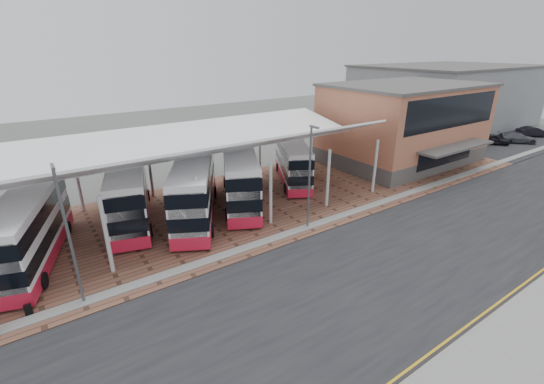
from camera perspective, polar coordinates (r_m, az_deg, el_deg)
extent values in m
plane|color=#51544E|center=(23.72, 11.66, -12.53)|extent=(140.00, 140.00, 0.00)
cube|color=black|center=(23.17, 13.46, -13.59)|extent=(120.00, 14.00, 0.02)
cube|color=brown|center=(33.70, -1.69, -1.18)|extent=(72.00, 16.00, 0.06)
cube|color=slate|center=(20.12, 31.76, -22.98)|extent=(120.00, 4.00, 0.14)
cube|color=slate|center=(27.61, 2.48, -6.59)|extent=(120.00, 0.80, 0.14)
cube|color=black|center=(64.41, 33.58, 6.44)|extent=(22.00, 10.00, 0.08)
cube|color=gold|center=(20.66, 26.50, -20.64)|extent=(120.00, 0.12, 0.01)
cube|color=gold|center=(20.75, 25.75, -20.27)|extent=(120.00, 0.12, 0.01)
cylinder|color=silver|center=(24.27, -24.54, -6.24)|extent=(0.26, 0.26, 5.20)
cylinder|color=silver|center=(34.54, -28.01, 0.79)|extent=(0.26, 0.26, 4.60)
cylinder|color=silver|center=(25.63, -11.42, -3.08)|extent=(0.26, 0.26, 5.20)
cylinder|color=silver|center=(35.51, -18.52, 2.80)|extent=(0.26, 0.26, 4.60)
cylinder|color=silver|center=(28.22, -0.22, -0.23)|extent=(0.26, 0.26, 5.20)
cylinder|color=silver|center=(37.42, -9.73, 4.59)|extent=(0.26, 0.26, 4.60)
cylinder|color=silver|center=(31.75, 8.79, 2.07)|extent=(0.26, 0.26, 5.20)
cylinder|color=silver|center=(40.15, -1.94, 6.09)|extent=(0.26, 0.26, 4.60)
cylinder|color=silver|center=(35.94, 15.87, 3.84)|extent=(0.26, 0.26, 5.20)
cylinder|color=silver|center=(43.54, 4.79, 7.28)|extent=(0.26, 0.26, 4.60)
cube|color=white|center=(26.36, -13.91, 5.55)|extent=(37.00, 4.95, 1.95)
cube|color=white|center=(31.56, -17.59, 7.45)|extent=(37.00, 7.12, 1.43)
cube|color=#4C4A47|center=(48.02, 19.30, 5.78)|extent=(18.00, 12.00, 1.80)
cube|color=#B0684C|center=(47.07, 19.99, 11.04)|extent=(18.00, 12.00, 7.20)
cube|color=black|center=(43.70, 26.49, 11.21)|extent=(16.00, 0.25, 3.40)
cube|color=black|center=(44.64, 25.48, 5.31)|extent=(10.00, 0.25, 2.20)
cube|color=#4C4A47|center=(43.86, 26.92, 6.30)|extent=(11.00, 2.40, 0.25)
cube|color=#4C4A47|center=(46.60, 20.60, 15.49)|extent=(18.40, 12.40, 0.30)
cube|color=slate|center=(73.29, 25.61, 13.39)|extent=(30.00, 20.00, 10.00)
cube|color=#4C4A47|center=(72.90, 26.29, 17.33)|extent=(30.50, 20.50, 0.30)
cylinder|color=#525459|center=(21.55, -29.17, -6.49)|extent=(0.16, 0.16, 8.00)
cube|color=#525459|center=(19.87, -31.17, 3.41)|extent=(0.15, 0.90, 0.15)
cylinder|color=#525459|center=(27.22, 5.87, 1.95)|extent=(0.16, 0.16, 8.00)
cube|color=#525459|center=(25.91, 6.65, 10.10)|extent=(0.15, 0.90, 0.15)
cube|color=white|center=(28.01, -33.82, -4.76)|extent=(5.56, 11.10, 4.24)
cube|color=red|center=(28.72, -33.10, -7.85)|extent=(5.61, 11.15, 0.89)
cube|color=black|center=(28.19, -33.63, -5.57)|extent=(5.61, 11.15, 0.94)
cube|color=black|center=(27.59, -34.31, -2.64)|extent=(5.61, 11.15, 0.94)
cylinder|color=black|center=(25.53, -32.23, -11.67)|extent=(0.56, 1.02, 0.99)
cylinder|color=black|center=(32.14, -33.67, -5.28)|extent=(0.56, 1.02, 0.99)
cylinder|color=black|center=(31.46, -29.39, -4.90)|extent=(0.56, 1.02, 0.99)
cube|color=white|center=(31.09, -21.54, 0.19)|extent=(5.51, 11.65, 4.44)
cube|color=red|center=(31.76, -21.09, -2.84)|extent=(5.56, 11.70, 0.93)
cube|color=black|center=(31.26, -21.42, -0.60)|extent=(5.56, 11.70, 0.98)
cube|color=black|center=(30.71, -21.84, 2.25)|extent=(5.56, 11.70, 0.98)
cube|color=black|center=(25.94, -21.77, -4.38)|extent=(2.27, 0.72, 3.72)
cylinder|color=black|center=(28.66, -23.73, -6.33)|extent=(0.55, 1.07, 1.03)
cylinder|color=black|center=(28.47, -18.56, -5.74)|extent=(0.55, 1.07, 1.03)
cylinder|color=black|center=(35.28, -23.06, -0.96)|extent=(0.55, 1.07, 1.03)
cylinder|color=black|center=(35.13, -18.89, -0.45)|extent=(0.55, 1.07, 1.03)
cube|color=white|center=(30.04, -12.01, 0.77)|extent=(7.90, 11.76, 4.64)
cube|color=red|center=(30.76, -11.74, -2.51)|extent=(7.96, 11.81, 0.97)
cube|color=black|center=(30.22, -11.94, -0.09)|extent=(7.96, 11.81, 1.02)
cube|color=black|center=(29.63, -12.20, 3.01)|extent=(7.96, 11.81, 1.02)
cube|color=black|center=(24.72, -13.08, -4.35)|extent=(2.20, 1.22, 3.88)
cylinder|color=black|center=(27.61, -15.11, -6.16)|extent=(0.77, 1.10, 1.08)
cylinder|color=black|center=(27.31, -9.49, -5.98)|extent=(0.77, 1.10, 1.08)
cylinder|color=black|center=(34.45, -13.48, -0.25)|extent=(0.77, 1.10, 1.08)
cylinder|color=black|center=(34.21, -9.00, -0.05)|extent=(0.77, 1.10, 1.08)
cube|color=white|center=(32.41, -5.06, 2.67)|extent=(7.53, 11.64, 4.56)
cube|color=red|center=(33.06, -4.95, -0.37)|extent=(7.59, 11.69, 0.95)
cube|color=black|center=(32.57, -5.03, 1.88)|extent=(7.59, 11.69, 1.01)
cube|color=black|center=(32.03, -5.13, 4.73)|extent=(7.59, 11.69, 1.01)
cube|color=black|center=(27.06, -4.33, -1.53)|extent=(2.19, 1.15, 3.82)
cylinder|color=black|center=(29.67, -7.06, -3.50)|extent=(0.74, 1.08, 1.06)
cylinder|color=black|center=(29.80, -1.96, -3.21)|extent=(0.74, 1.08, 1.06)
cylinder|color=black|center=(36.57, -7.37, 1.49)|extent=(0.74, 1.08, 1.06)
cylinder|color=black|center=(36.67, -3.23, 1.70)|extent=(0.74, 1.08, 1.06)
cube|color=white|center=(37.66, 3.25, 4.98)|extent=(6.94, 10.11, 4.00)
cube|color=red|center=(38.17, 3.20, 2.64)|extent=(6.99, 10.16, 0.84)
cube|color=black|center=(37.79, 3.23, 4.38)|extent=(6.99, 10.16, 0.88)
cube|color=black|center=(37.37, 3.28, 6.55)|extent=(6.99, 10.16, 0.88)
cube|color=black|center=(32.94, 4.59, 2.26)|extent=(1.88, 1.08, 3.35)
cylinder|color=black|center=(35.01, 2.12, 0.61)|extent=(0.67, 0.94, 0.93)
cylinder|color=black|center=(35.39, 5.86, 0.74)|extent=(0.67, 0.94, 0.93)
cylinder|color=black|center=(41.14, 0.89, 3.91)|extent=(0.67, 0.94, 0.93)
cylinder|color=black|center=(41.46, 4.10, 4.00)|extent=(0.67, 0.94, 0.93)
cube|color=black|center=(23.80, -33.89, -15.11)|extent=(0.35, 0.25, 0.60)
imported|color=black|center=(61.68, 31.34, 7.12)|extent=(4.05, 4.51, 1.48)
imported|color=#4C5055|center=(64.57, 34.08, 7.07)|extent=(5.02, 4.97, 1.46)
imported|color=black|center=(70.64, 35.74, 7.71)|extent=(4.60, 4.06, 1.51)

